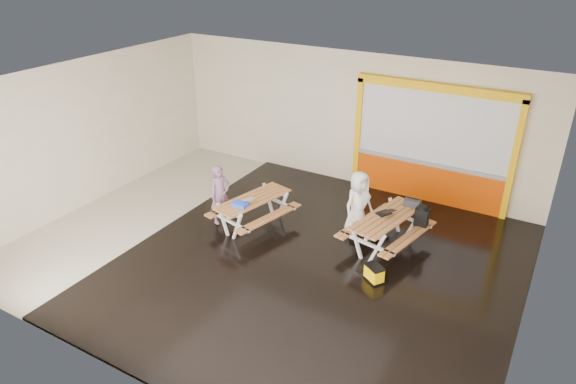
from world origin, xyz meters
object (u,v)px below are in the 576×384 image
Objects in this scene: person_right at (358,204)px; picnic_table_right at (387,224)px; laptop_right at (385,212)px; toolbox at (412,203)px; picnic_table_left at (253,205)px; person_left at (220,194)px; fluke_bag at (374,274)px; blue_pouch at (240,204)px; backpack at (422,216)px; dark_case at (359,237)px; laptop_left at (247,200)px.

picnic_table_right is at bearing -78.01° from person_right.
toolbox is (0.37, 0.63, 0.03)m from laptop_right.
picnic_table_left is 0.78m from person_left.
fluke_bag is (-0.05, -1.96, -0.64)m from toolbox.
fluke_bag is at bearing -78.82° from picnic_table_right.
person_left is at bearing 164.17° from blue_pouch.
backpack is at bearing -49.76° from person_left.
dark_case is (0.15, -0.18, -0.69)m from person_right.
laptop_left is 0.91× the size of fluke_bag.
backpack is (4.19, 1.41, -0.07)m from person_left.
laptop_right is (2.84, 0.93, 0.04)m from laptop_left.
picnic_table_right is 3.14m from blue_pouch.
person_right reaches higher than dark_case.
laptop_right is 0.87m from dark_case.
laptop_right is 0.99× the size of fluke_bag.
picnic_table_right is 4.75× the size of fluke_bag.
picnic_table_left is 2.97m from picnic_table_right.
person_right is 4.29× the size of toolbox.
blue_pouch reaches higher than picnic_table_right.
laptop_right is 3.09m from blue_pouch.
person_right is 4.80× the size of blue_pouch.
toolbox reaches higher than backpack.
person_left is at bearing -160.24° from picnic_table_left.
laptop_left is 0.92× the size of laptop_right.
toolbox is at bearing 25.83° from laptop_left.
backpack is at bearing 79.59° from fluke_bag.
dark_case is at bearing -170.59° from laptop_right.
picnic_table_right is 0.24m from laptop_right.
toolbox is at bearing 59.47° from laptop_right.
toolbox reaches higher than picnic_table_left.
person_left is 3.09× the size of laptop_right.
person_left is 4.49× the size of blue_pouch.
laptop_right is 1.28× the size of dark_case.
picnic_table_left is 2.45m from dark_case.
laptop_left reaches higher than dark_case.
person_right is at bearing -48.06° from person_left.
blue_pouch is at bearing -84.23° from person_left.
person_left is at bearing -157.74° from toolbox.
fluke_bag is at bearing -3.09° from blue_pouch.
blue_pouch is (-0.02, -0.24, 0.00)m from laptop_left.
fluke_bag is (-0.33, -1.78, -0.49)m from backpack.
laptop_right is 0.80m from backpack.
laptop_left is (-2.19, -1.03, -0.02)m from person_right.
toolbox is at bearing 29.01° from blue_pouch.
fluke_bag is (3.17, -0.41, -0.57)m from laptop_left.
backpack reaches higher than dark_case.
laptop_left is at bearing 85.62° from blue_pouch.
toolbox reaches higher than dark_case.
person_right is (2.18, 0.82, 0.24)m from picnic_table_left.
picnic_table_left is at bearing 134.33° from person_right.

